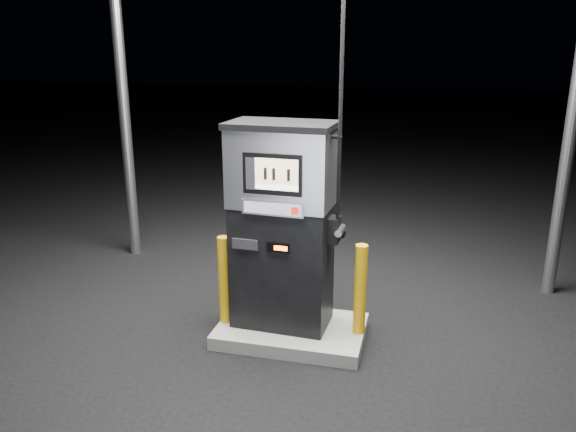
# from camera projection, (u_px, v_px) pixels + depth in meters

# --- Properties ---
(ground) EXTENTS (80.00, 80.00, 0.00)m
(ground) POSITION_uv_depth(u_px,v_px,m) (291.00, 337.00, 6.25)
(ground) COLOR black
(ground) RESTS_ON ground
(pump_island) EXTENTS (1.60, 1.00, 0.15)m
(pump_island) POSITION_uv_depth(u_px,v_px,m) (291.00, 331.00, 6.23)
(pump_island) COLOR slate
(pump_island) RESTS_ON ground
(fuel_dispenser) EXTENTS (1.24, 0.71, 4.62)m
(fuel_dispenser) POSITION_uv_depth(u_px,v_px,m) (282.00, 224.00, 5.95)
(fuel_dispenser) COLOR black
(fuel_dispenser) RESTS_ON pump_island
(bollard_left) EXTENTS (0.14, 0.14, 0.99)m
(bollard_left) POSITION_uv_depth(u_px,v_px,m) (225.00, 280.00, 6.16)
(bollard_left) COLOR #D89D0C
(bollard_left) RESTS_ON pump_island
(bollard_right) EXTENTS (0.14, 0.14, 0.99)m
(bollard_right) POSITION_uv_depth(u_px,v_px,m) (360.00, 289.00, 5.91)
(bollard_right) COLOR #D89D0C
(bollard_right) RESTS_ON pump_island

